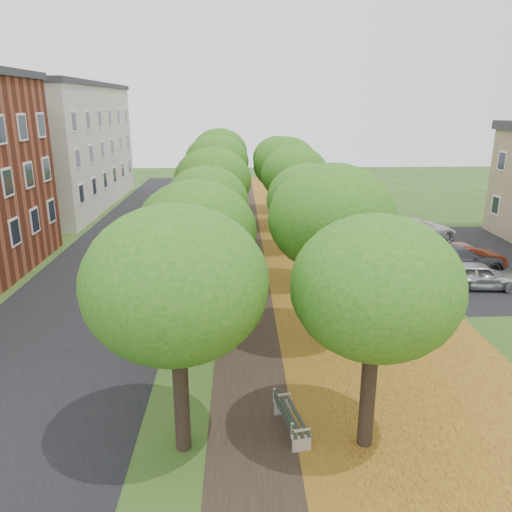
{
  "coord_description": "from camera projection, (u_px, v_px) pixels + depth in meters",
  "views": [
    {
      "loc": [
        -0.68,
        -11.16,
        8.69
      ],
      "look_at": [
        0.02,
        9.01,
        2.5
      ],
      "focal_mm": 35.0,
      "sensor_mm": 36.0,
      "label": 1
    }
  ],
  "objects": [
    {
      "name": "ground",
      "position": [
        267.0,
        445.0,
        13.23
      ],
      "size": [
        120.0,
        120.0,
        0.0
      ],
      "primitive_type": "plane",
      "color": "#2D4C19",
      "rests_on": "ground"
    },
    {
      "name": "street_asphalt",
      "position": [
        115.0,
        269.0,
        27.31
      ],
      "size": [
        8.0,
        70.0,
        0.01
      ],
      "primitive_type": "cube",
      "color": "black",
      "rests_on": "ground"
    },
    {
      "name": "footpath",
      "position": [
        252.0,
        267.0,
        27.56
      ],
      "size": [
        3.2,
        70.0,
        0.01
      ],
      "primitive_type": "cube",
      "color": "black",
      "rests_on": "ground"
    },
    {
      "name": "leaf_verge",
      "position": [
        342.0,
        266.0,
        27.73
      ],
      "size": [
        7.5,
        70.0,
        0.01
      ],
      "primitive_type": "cube",
      "color": "#B18120",
      "rests_on": "ground"
    },
    {
      "name": "parking_lot",
      "position": [
        483.0,
        260.0,
        28.97
      ],
      "size": [
        9.0,
        16.0,
        0.01
      ],
      "primitive_type": "cube",
      "color": "black",
      "rests_on": "ground"
    },
    {
      "name": "tree_row_west",
      "position": [
        210.0,
        187.0,
        26.17
      ],
      "size": [
        4.31,
        34.31,
        6.35
      ],
      "color": "black",
      "rests_on": "ground"
    },
    {
      "name": "tree_row_east",
      "position": [
        301.0,
        186.0,
        26.33
      ],
      "size": [
        4.31,
        34.31,
        6.35
      ],
      "color": "black",
      "rests_on": "ground"
    },
    {
      "name": "building_cream",
      "position": [
        48.0,
        146.0,
        42.67
      ],
      "size": [
        10.3,
        20.3,
        10.4
      ],
      "color": "beige",
      "rests_on": "ground"
    },
    {
      "name": "bench",
      "position": [
        290.0,
        418.0,
        13.64
      ],
      "size": [
        0.9,
        1.9,
        0.87
      ],
      "rotation": [
        0.0,
        0.0,
        1.78
      ],
      "color": "#273129",
      "rests_on": "ground"
    },
    {
      "name": "car_silver",
      "position": [
        479.0,
        275.0,
        24.31
      ],
      "size": [
        3.96,
        1.84,
        1.31
      ],
      "primitive_type": "imported",
      "rotation": [
        0.0,
        0.0,
        1.49
      ],
      "color": "#A8A9AD",
      "rests_on": "ground"
    },
    {
      "name": "car_red",
      "position": [
        466.0,
        257.0,
        27.08
      ],
      "size": [
        4.3,
        1.98,
        1.36
      ],
      "primitive_type": "imported",
      "rotation": [
        0.0,
        0.0,
        1.7
      ],
      "color": "maroon",
      "rests_on": "ground"
    },
    {
      "name": "car_grey",
      "position": [
        458.0,
        259.0,
        26.68
      ],
      "size": [
        5.2,
        2.48,
        1.46
      ],
      "primitive_type": "imported",
      "rotation": [
        0.0,
        0.0,
        1.66
      ],
      "color": "#37373C",
      "rests_on": "ground"
    },
    {
      "name": "car_white",
      "position": [
        417.0,
        230.0,
        32.72
      ],
      "size": [
        5.77,
        3.8,
        1.47
      ],
      "primitive_type": "imported",
      "rotation": [
        0.0,
        0.0,
        1.85
      ],
      "color": "silver",
      "rests_on": "ground"
    }
  ]
}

